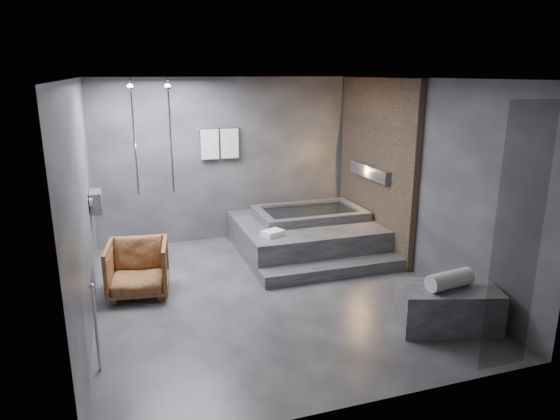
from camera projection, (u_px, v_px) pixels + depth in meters
name	position (u px, v px, depth m)	size (l,w,h in m)	color
room	(293.00, 161.00, 6.61)	(5.00, 5.04, 2.82)	#28282A
tub_deck	(305.00, 235.00, 8.31)	(2.20, 2.00, 0.50)	#2C2C2F
tub_step	(334.00, 270.00, 7.27)	(2.20, 0.36, 0.18)	#2C2C2F
concrete_bench	(447.00, 307.00, 5.76)	(1.11, 0.61, 0.50)	#343436
driftwood_chair	(138.00, 268.00, 6.61)	(0.77, 0.80, 0.72)	#452511
rolled_towel	(450.00, 280.00, 5.65)	(0.20, 0.20, 0.57)	silver
deck_towel	(273.00, 233.00, 7.49)	(0.31, 0.22, 0.08)	white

